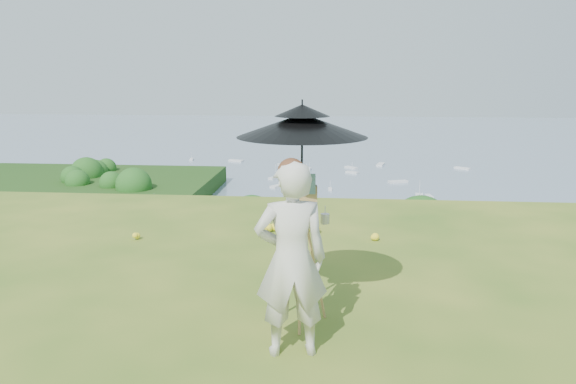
# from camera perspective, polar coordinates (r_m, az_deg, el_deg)

# --- Properties ---
(shoreline_tier) EXTENTS (170.00, 28.00, 8.00)m
(shoreline_tier) POSITION_cam_1_polar(r_m,az_deg,el_deg) (87.66, 3.15, -13.82)
(shoreline_tier) COLOR #6A6454
(shoreline_tier) RESTS_ON bay_water
(bay_water) EXTENTS (700.00, 700.00, 0.00)m
(bay_water) POSITION_cam_1_polar(r_m,az_deg,el_deg) (246.47, 4.50, 3.67)
(bay_water) COLOR slate
(bay_water) RESTS_ON ground
(peninsula) EXTENTS (90.00, 60.00, 12.00)m
(peninsula) POSITION_cam_1_polar(r_m,az_deg,el_deg) (179.36, -20.55, 1.33)
(peninsula) COLOR #17390F
(peninsula) RESTS_ON bay_water
(slope_trees) EXTENTS (110.00, 50.00, 6.00)m
(slope_trees) POSITION_cam_1_polar(r_m,az_deg,el_deg) (42.56, 1.55, -11.99)
(slope_trees) COLOR #205218
(slope_trees) RESTS_ON forest_slope
(harbor_town) EXTENTS (110.00, 22.00, 5.00)m
(harbor_town) POSITION_cam_1_polar(r_m,az_deg,el_deg) (85.01, 3.20, -9.88)
(harbor_town) COLOR silver
(harbor_town) RESTS_ON shoreline_tier
(moored_boats) EXTENTS (140.00, 140.00, 0.70)m
(moored_boats) POSITION_cam_1_polar(r_m,az_deg,el_deg) (169.31, -0.05, -0.10)
(moored_boats) COLOR silver
(moored_boats) RESTS_ON bay_water
(wildflowers) EXTENTS (10.00, 10.50, 0.12)m
(wildflowers) POSITION_cam_1_polar(r_m,az_deg,el_deg) (5.20, -23.07, -16.06)
(wildflowers) COLOR yellow
(wildflowers) RESTS_ON ground
(painter) EXTENTS (0.70, 0.53, 1.72)m
(painter) POSITION_cam_1_polar(r_m,az_deg,el_deg) (4.82, 0.32, -6.90)
(painter) COLOR beige
(painter) RESTS_ON ground
(field_easel) EXTENTS (0.62, 0.62, 1.51)m
(field_easel) POSITION_cam_1_polar(r_m,az_deg,el_deg) (5.43, 1.39, -5.89)
(field_easel) COLOR olive
(field_easel) RESTS_ON ground
(sun_umbrella) EXTENTS (1.40, 1.40, 0.94)m
(sun_umbrella) POSITION_cam_1_polar(r_m,az_deg,el_deg) (5.24, 1.43, 4.23)
(sun_umbrella) COLOR black
(sun_umbrella) RESTS_ON field_easel
(painter_cap) EXTENTS (0.27, 0.30, 0.10)m
(painter_cap) POSITION_cam_1_polar(r_m,az_deg,el_deg) (4.62, 0.33, 2.67)
(painter_cap) COLOR #C46B79
(painter_cap) RESTS_ON painter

